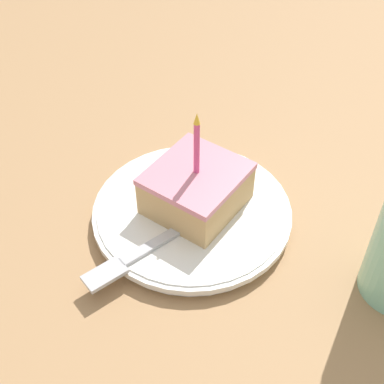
{
  "coord_description": "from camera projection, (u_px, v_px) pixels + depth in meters",
  "views": [
    {
      "loc": [
        -0.38,
        -0.25,
        0.47
      ],
      "look_at": [
        -0.02,
        0.01,
        0.05
      ],
      "focal_mm": 50.0,
      "sensor_mm": 36.0,
      "label": 1
    }
  ],
  "objects": [
    {
      "name": "ground_plane",
      "position": [
        207.0,
        221.0,
        0.66
      ],
      "size": [
        2.4,
        2.4,
        0.04
      ],
      "color": "#9E754C",
      "rests_on": "ground"
    },
    {
      "name": "plate",
      "position": [
        192.0,
        213.0,
        0.63
      ],
      "size": [
        0.23,
        0.23,
        0.02
      ],
      "color": "white",
      "rests_on": "ground_plane"
    },
    {
      "name": "cake_slice",
      "position": [
        196.0,
        188.0,
        0.61
      ],
      "size": [
        0.1,
        0.1,
        0.13
      ],
      "color": "tan",
      "rests_on": "plate"
    },
    {
      "name": "fork",
      "position": [
        146.0,
        250.0,
        0.58
      ],
      "size": [
        0.17,
        0.07,
        0.0
      ],
      "color": "#B2B2B7",
      "rests_on": "plate"
    }
  ]
}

